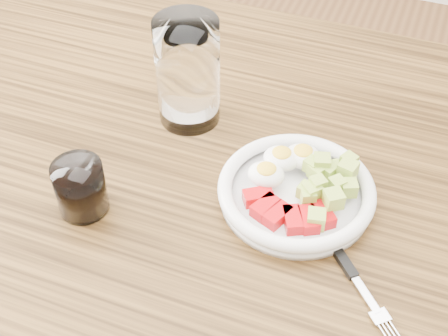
{
  "coord_description": "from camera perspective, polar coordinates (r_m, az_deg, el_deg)",
  "views": [
    {
      "loc": [
        0.19,
        -0.52,
        1.37
      ],
      "look_at": [
        -0.01,
        0.01,
        0.8
      ],
      "focal_mm": 50.0,
      "sensor_mm": 36.0,
      "label": 1
    }
  ],
  "objects": [
    {
      "name": "water_glass",
      "position": [
        0.88,
        -3.33,
        8.74
      ],
      "size": [
        0.09,
        0.09,
        0.16
      ],
      "primitive_type": "cylinder",
      "color": "white",
      "rests_on": "dining_table"
    },
    {
      "name": "coffee_glass",
      "position": [
        0.79,
        -12.98,
        -1.81
      ],
      "size": [
        0.06,
        0.06,
        0.07
      ],
      "color": "white",
      "rests_on": "dining_table"
    },
    {
      "name": "fork",
      "position": [
        0.75,
        11.11,
        -8.69
      ],
      "size": [
        0.13,
        0.14,
        0.01
      ],
      "color": "black",
      "rests_on": "dining_table"
    },
    {
      "name": "dining_table",
      "position": [
        0.89,
        0.37,
        -6.53
      ],
      "size": [
        1.5,
        0.9,
        0.77
      ],
      "color": "brown",
      "rests_on": "ground"
    },
    {
      "name": "bowl",
      "position": [
        0.8,
        6.64,
        -1.9
      ],
      "size": [
        0.2,
        0.2,
        0.05
      ],
      "color": "white",
      "rests_on": "dining_table"
    }
  ]
}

